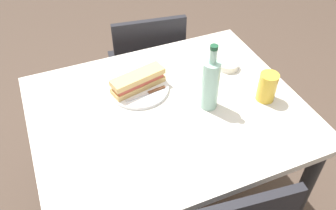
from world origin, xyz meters
TOP-DOWN VIEW (x-y plane):
  - ground_plane at (0.00, 0.00)m, footprint 8.00×8.00m
  - dining_table at (0.00, 0.00)m, footprint 1.07×0.87m
  - chair_near at (-0.13, -0.63)m, footprint 0.45×0.45m
  - plate_near at (0.07, -0.16)m, footprint 0.26×0.26m
  - baguette_sandwich_near at (0.07, -0.16)m, footprint 0.24×0.12m
  - knife_near at (0.05, -0.10)m, footprint 0.18×0.04m
  - water_bottle at (-0.16, 0.05)m, footprint 0.07×0.07m
  - beer_glass at (-0.39, 0.10)m, footprint 0.08×0.08m
  - olive_bowl at (-0.36, -0.14)m, footprint 0.09×0.09m
  - paper_napkin at (-0.23, -0.26)m, footprint 0.16×0.16m

SIDE VIEW (x-z plane):
  - ground_plane at x=0.00m, z-range 0.00..0.00m
  - chair_near at x=-0.13m, z-range 0.06..0.91m
  - dining_table at x=0.00m, z-range 0.26..1.01m
  - paper_napkin at x=-0.23m, z-range 0.75..0.76m
  - plate_near at x=0.07m, z-range 0.75..0.77m
  - olive_bowl at x=-0.36m, z-range 0.75..0.78m
  - knife_near at x=0.05m, z-range 0.77..0.78m
  - baguette_sandwich_near at x=0.07m, z-range 0.77..0.84m
  - beer_glass at x=-0.39m, z-range 0.75..0.88m
  - water_bottle at x=-0.16m, z-range 0.72..1.01m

